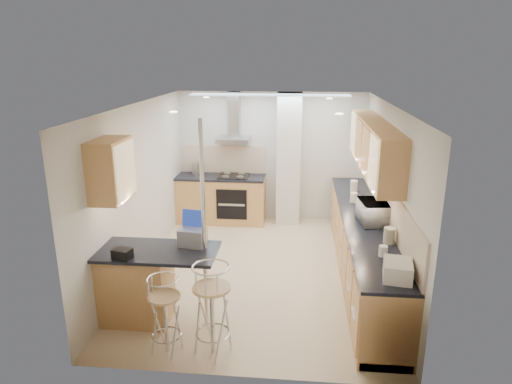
# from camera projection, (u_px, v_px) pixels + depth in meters

# --- Properties ---
(ground) EXTENTS (4.80, 4.80, 0.00)m
(ground) POSITION_uv_depth(u_px,v_px,m) (260.00, 271.00, 6.95)
(ground) COLOR #D3B68D
(ground) RESTS_ON ground
(room_shell) EXTENTS (3.64, 4.84, 2.51)m
(room_shell) POSITION_uv_depth(u_px,v_px,m) (284.00, 167.00, 6.83)
(room_shell) COLOR silver
(room_shell) RESTS_ON ground
(right_counter) EXTENTS (0.63, 4.40, 0.92)m
(right_counter) POSITION_uv_depth(u_px,v_px,m) (362.00, 247.00, 6.68)
(right_counter) COLOR tan
(right_counter) RESTS_ON ground
(back_counter) EXTENTS (1.70, 0.63, 0.92)m
(back_counter) POSITION_uv_depth(u_px,v_px,m) (221.00, 199.00, 8.91)
(back_counter) COLOR tan
(back_counter) RESTS_ON ground
(peninsula) EXTENTS (1.47, 0.72, 0.94)m
(peninsula) POSITION_uv_depth(u_px,v_px,m) (158.00, 285.00, 5.54)
(peninsula) COLOR tan
(peninsula) RESTS_ON ground
(microwave) EXTENTS (0.44, 0.60, 0.31)m
(microwave) POSITION_uv_depth(u_px,v_px,m) (374.00, 212.00, 6.29)
(microwave) COLOR white
(microwave) RESTS_ON right_counter
(laptop) EXTENTS (0.34, 0.27, 0.21)m
(laptop) POSITION_uv_depth(u_px,v_px,m) (193.00, 237.00, 5.51)
(laptop) COLOR #A2A3AA
(laptop) RESTS_ON peninsula
(bag) EXTENTS (0.23, 0.19, 0.11)m
(bag) POSITION_uv_depth(u_px,v_px,m) (122.00, 254.00, 5.17)
(bag) COLOR black
(bag) RESTS_ON peninsula
(bar_stool_near) EXTENTS (0.42, 0.42, 0.91)m
(bar_stool_near) POSITION_uv_depth(u_px,v_px,m) (165.00, 315.00, 4.94)
(bar_stool_near) COLOR tan
(bar_stool_near) RESTS_ON ground
(bar_stool_end) EXTENTS (0.47, 0.47, 1.05)m
(bar_stool_end) POSITION_uv_depth(u_px,v_px,m) (212.00, 310.00, 4.90)
(bar_stool_end) COLOR tan
(bar_stool_end) RESTS_ON ground
(jar_a) EXTENTS (0.13, 0.13, 0.19)m
(jar_a) POSITION_uv_depth(u_px,v_px,m) (354.00, 186.00, 7.76)
(jar_a) COLOR silver
(jar_a) RESTS_ON right_counter
(jar_b) EXTENTS (0.13, 0.13, 0.16)m
(jar_b) POSITION_uv_depth(u_px,v_px,m) (354.00, 197.00, 7.19)
(jar_b) COLOR silver
(jar_b) RESTS_ON right_counter
(jar_c) EXTENTS (0.18, 0.18, 0.19)m
(jar_c) POSITION_uv_depth(u_px,v_px,m) (389.00, 236.00, 5.63)
(jar_c) COLOR #BAB594
(jar_c) RESTS_ON right_counter
(jar_d) EXTENTS (0.11, 0.11, 0.13)m
(jar_d) POSITION_uv_depth(u_px,v_px,m) (383.00, 251.00, 5.27)
(jar_d) COLOR white
(jar_d) RESTS_ON right_counter
(bread_bin) EXTENTS (0.34, 0.40, 0.19)m
(bread_bin) POSITION_uv_depth(u_px,v_px,m) (398.00, 270.00, 4.73)
(bread_bin) COLOR silver
(bread_bin) RESTS_ON right_counter
(kettle) EXTENTS (0.16, 0.16, 0.24)m
(kettle) POSITION_uv_depth(u_px,v_px,m) (196.00, 168.00, 8.87)
(kettle) COLOR #A8AAAD
(kettle) RESTS_ON back_counter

